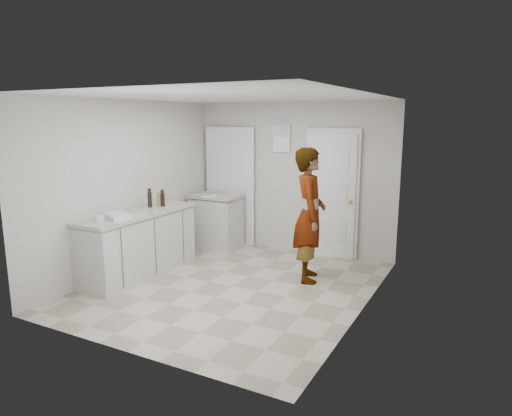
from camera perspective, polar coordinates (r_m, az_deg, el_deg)
The scene contains 12 objects.
ground at distance 6.26m, azimuth -2.91°, elevation -9.74°, with size 4.00×4.00×0.00m, color gray.
room_shell at distance 7.75m, azimuth 3.28°, elevation 2.19°, with size 4.00×4.00×4.00m.
main_counter at distance 6.80m, azimuth -14.42°, elevation -4.58°, with size 0.64×1.96×0.93m.
side_counter at distance 8.03m, azimuth -4.97°, elevation -1.85°, with size 0.84×0.61×0.93m.
person at distance 6.30m, azimuth 6.69°, elevation -0.88°, with size 0.68×0.44×1.85m, color silver.
cake_mix_box at distance 7.05m, azimuth -11.79°, elevation 1.07°, with size 0.12×0.06×0.20m, color tan.
spice_jar at distance 7.04m, azimuth -11.63°, elevation 0.58°, with size 0.06×0.06×0.09m, color tan.
oil_cruet_a at distance 7.00m, azimuth -11.61°, elevation 1.21°, with size 0.07×0.07×0.26m.
oil_cruet_b at distance 6.96m, azimuth -13.15°, elevation 1.20°, with size 0.06×0.06×0.29m.
baking_dish at distance 6.35m, azimuth -16.99°, elevation -0.95°, with size 0.43×0.36×0.06m.
egg_bowl at distance 6.30m, azimuth -19.00°, elevation -1.19°, with size 0.14×0.14×0.05m.
papers at distance 7.85m, azimuth -5.93°, elevation 1.56°, with size 0.23×0.29×0.01m, color white.
Camera 1 is at (3.00, -5.02, 2.23)m, focal length 32.00 mm.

